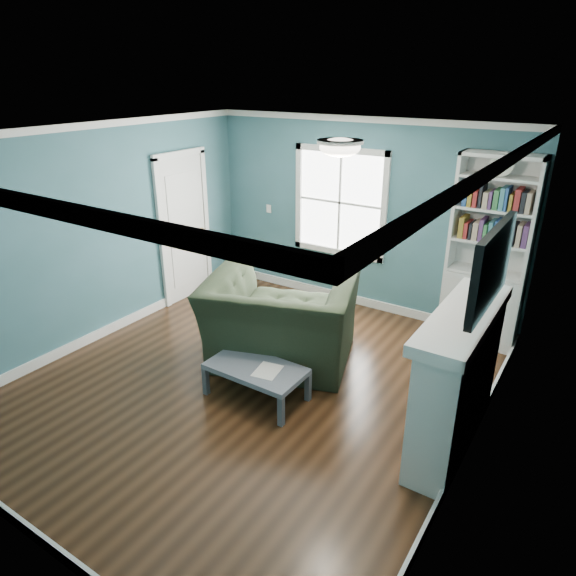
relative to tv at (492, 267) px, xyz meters
The scene contains 13 objects.
floor 2.80m from the tv, behind, with size 5.00×5.00×0.00m, color black.
room_walls 2.21m from the tv, behind, with size 5.00×5.00×5.00m.
trim 2.26m from the tv, behind, with size 4.50×5.00×2.60m.
window 3.40m from the tv, 137.57° to the left, with size 1.40×0.06×1.50m.
bookshelf 2.29m from the tv, 101.57° to the left, with size 0.90×0.35×2.31m.
fireplace 1.10m from the tv, behind, with size 0.44×1.58×1.30m.
tv is the anchor object (origin of this frame).
door 4.63m from the tv, 164.80° to the left, with size 0.12×0.98×2.17m.
ceiling_fixture 1.54m from the tv, behind, with size 0.38×0.38×0.15m.
light_switch 4.38m from the tv, 148.30° to the left, with size 0.08×0.01×0.12m, color white.
recliner 2.46m from the tv, behind, with size 1.60×1.04×1.40m, color black.
coffee_table 2.49m from the tv, 169.18° to the right, with size 1.00×0.55×0.36m.
paper_sheet 2.34m from the tv, 168.19° to the right, with size 0.23×0.30×0.00m, color white.
Camera 1 is at (2.89, -3.76, 3.11)m, focal length 32.00 mm.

